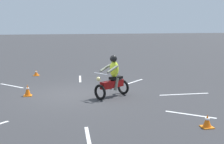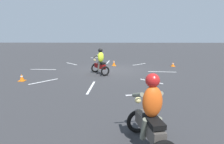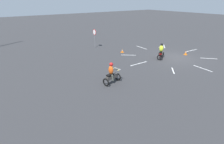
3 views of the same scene
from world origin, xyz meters
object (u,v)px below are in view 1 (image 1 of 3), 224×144
(traffic_cone_near_right, at_px, (28,90))
(traffic_cone_mid_left, at_px, (36,73))
(traffic_cone_mid_center, at_px, (207,121))
(motorcycle_rider_foreground, at_px, (113,79))

(traffic_cone_near_right, relative_size, traffic_cone_mid_left, 1.43)
(traffic_cone_near_right, bearing_deg, traffic_cone_mid_left, 177.87)
(traffic_cone_near_right, xyz_separation_m, traffic_cone_mid_center, (4.89, 5.17, -0.04))
(traffic_cone_mid_center, distance_m, traffic_cone_mid_left, 10.86)
(traffic_cone_near_right, distance_m, traffic_cone_mid_left, 4.76)
(traffic_cone_near_right, height_order, traffic_cone_mid_left, traffic_cone_near_right)
(motorcycle_rider_foreground, relative_size, traffic_cone_mid_left, 5.09)
(motorcycle_rider_foreground, xyz_separation_m, traffic_cone_mid_center, (4.07, 1.87, -0.55))
(traffic_cone_near_right, relative_size, traffic_cone_mid_center, 1.24)
(traffic_cone_near_right, distance_m, traffic_cone_mid_center, 7.12)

